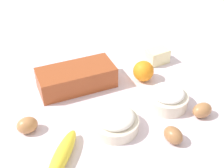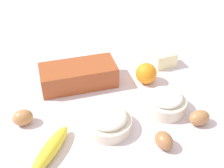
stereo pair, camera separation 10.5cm
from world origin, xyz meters
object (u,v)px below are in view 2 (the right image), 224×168
at_px(egg_near_butter, 199,118).
at_px(egg_loose, 23,118).
at_px(flour_bowl, 108,121).
at_px(egg_beside_bowl, 164,140).
at_px(sugar_bowl, 165,102).
at_px(banana, 50,149).
at_px(loaf_pan, 78,75).
at_px(orange_fruit, 146,73).
at_px(butter_block, 164,59).

height_order(egg_near_butter, egg_loose, egg_loose).
relative_size(flour_bowl, egg_loose, 2.30).
distance_m(flour_bowl, egg_beside_bowl, 0.18).
distance_m(flour_bowl, sugar_bowl, 0.21).
bearing_deg(banana, egg_beside_bowl, -179.93).
bearing_deg(banana, flour_bowl, -152.46).
relative_size(loaf_pan, orange_fruit, 3.75).
bearing_deg(orange_fruit, sugar_bowl, 102.35).
relative_size(flour_bowl, orange_fruit, 1.87).
bearing_deg(egg_loose, orange_fruit, -156.20).
relative_size(flour_bowl, banana, 0.79).
distance_m(butter_block, egg_beside_bowl, 0.44).
height_order(butter_block, egg_beside_bowl, butter_block).
height_order(flour_bowl, sugar_bowl, sugar_bowl).
distance_m(banana, egg_near_butter, 0.47).
bearing_deg(orange_fruit, butter_block, -130.72).
xyz_separation_m(flour_bowl, egg_loose, (0.27, -0.04, -0.01)).
distance_m(flour_bowl, egg_loose, 0.27).
distance_m(sugar_bowl, egg_near_butter, 0.12).
distance_m(sugar_bowl, egg_beside_bowl, 0.17).
bearing_deg(butter_block, banana, 45.32).
distance_m(orange_fruit, butter_block, 0.15).
height_order(banana, egg_near_butter, egg_near_butter).
bearing_deg(loaf_pan, banana, 65.62).
bearing_deg(flour_bowl, egg_loose, -9.33).
bearing_deg(loaf_pan, orange_fruit, 166.63).
distance_m(egg_near_butter, egg_loose, 0.56).
bearing_deg(sugar_bowl, butter_block, -102.14).
distance_m(banana, butter_block, 0.61).
relative_size(orange_fruit, egg_near_butter, 1.16).
distance_m(sugar_bowl, banana, 0.40).
bearing_deg(egg_beside_bowl, orange_fruit, -90.96).
xyz_separation_m(loaf_pan, butter_block, (-0.35, -0.10, -0.01)).
height_order(flour_bowl, banana, flour_bowl).
relative_size(banana, egg_near_butter, 2.75).
distance_m(orange_fruit, egg_beside_bowl, 0.32).
bearing_deg(loaf_pan, sugar_bowl, 138.06).
height_order(loaf_pan, butter_block, loaf_pan).
bearing_deg(egg_beside_bowl, loaf_pan, -53.24).
bearing_deg(egg_loose, flour_bowl, 170.67).
bearing_deg(egg_loose, egg_near_butter, 175.08).
bearing_deg(egg_loose, loaf_pan, -131.34).
distance_m(banana, egg_loose, 0.17).
xyz_separation_m(banana, butter_block, (-0.43, -0.43, 0.01)).
height_order(sugar_bowl, banana, sugar_bowl).
bearing_deg(banana, orange_fruit, -135.92).
height_order(orange_fruit, butter_block, orange_fruit).
distance_m(sugar_bowl, orange_fruit, 0.17).
bearing_deg(flour_bowl, loaf_pan, -69.42).
bearing_deg(egg_beside_bowl, egg_loose, -17.35).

